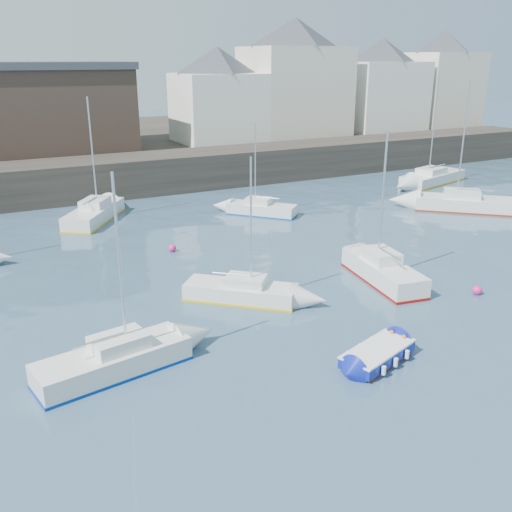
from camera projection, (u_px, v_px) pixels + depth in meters
name	position (u px, v px, depth m)	size (l,w,h in m)	color
water	(425.00, 408.00, 18.49)	(220.00, 220.00, 0.00)	#2D4760
quay_wall	(130.00, 175.00, 47.37)	(90.00, 5.00, 3.00)	#28231E
land_strip	(85.00, 147.00, 62.51)	(90.00, 32.00, 2.80)	#28231E
bldg_east_a	(295.00, 77.00, 59.48)	(13.36, 13.36, 11.80)	beige
bldg_east_b	(381.00, 84.00, 64.12)	(11.88, 11.88, 9.95)	white
bldg_east_c	(441.00, 79.00, 67.85)	(11.14, 11.14, 10.95)	beige
bldg_east_d	(218.00, 94.00, 55.65)	(11.14, 11.14, 8.95)	white
warehouse	(33.00, 107.00, 49.81)	(16.40, 10.40, 7.60)	#3D2D26
blue_dinghy	(378.00, 354.00, 21.13)	(3.45, 2.31, 0.61)	maroon
sailboat_a	(114.00, 360.00, 20.39)	(5.80, 2.78, 7.25)	silver
sailboat_b	(241.00, 291.00, 26.57)	(5.03, 4.72, 6.74)	silver
sailboat_c	(383.00, 271.00, 28.78)	(2.67, 5.88, 7.47)	silver
sailboat_d	(465.00, 203.00, 42.11)	(6.95, 6.56, 9.25)	silver
sailboat_f	(261.00, 209.00, 40.98)	(4.54, 4.74, 6.47)	silver
sailboat_g	(432.00, 178.00, 51.25)	(7.72, 4.26, 9.31)	silver
sailboat_h	(94.00, 213.00, 39.51)	(5.38, 6.49, 8.32)	silver
buoy_near	(151.00, 366.00, 20.98)	(0.35, 0.35, 0.35)	#E81D81
buoy_mid	(477.00, 294.00, 27.35)	(0.46, 0.46, 0.46)	#E81D81
buoy_far	(172.00, 251.00, 33.38)	(0.45, 0.45, 0.45)	#E81D81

